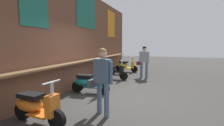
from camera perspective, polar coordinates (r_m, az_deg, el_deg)
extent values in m
plane|color=#383533|center=(5.54, 2.09, -11.38)|extent=(38.09, 38.09, 0.00)
cube|color=brown|center=(6.21, -16.11, 8.80)|extent=(13.60, 0.25, 3.96)
cube|color=brown|center=(6.07, -13.50, 0.00)|extent=(12.24, 0.36, 0.05)
cube|color=#236B5B|center=(7.44, -8.85, 17.10)|extent=(1.59, 0.02, 1.37)
cube|color=orange|center=(10.17, -0.25, 13.28)|extent=(1.18, 0.02, 1.51)
ellipsoid|color=orange|center=(4.10, -26.65, -12.64)|extent=(0.43, 0.72, 0.30)
cube|color=black|center=(4.01, -26.33, -10.09)|extent=(0.34, 0.57, 0.10)
cube|color=orange|center=(3.90, -23.14, -15.80)|extent=(0.41, 0.52, 0.04)
cube|color=orange|center=(3.62, -19.97, -13.70)|extent=(0.29, 0.18, 0.44)
cylinder|color=#B7B7BC|center=(3.58, -20.05, -11.74)|extent=(0.07, 0.07, 0.70)
cylinder|color=#B7B7BC|center=(3.49, -20.27, -6.27)|extent=(0.46, 0.07, 0.04)
cylinder|color=black|center=(3.66, -18.61, -18.00)|extent=(0.13, 0.41, 0.40)
cylinder|color=black|center=(4.36, -28.67, -14.43)|extent=(0.13, 0.41, 0.40)
ellipsoid|color=#197075|center=(5.88, -9.79, -6.38)|extent=(0.42, 0.72, 0.30)
cube|color=black|center=(5.82, -9.39, -4.50)|extent=(0.33, 0.57, 0.10)
cube|color=#197075|center=(5.77, -6.61, -8.10)|extent=(0.41, 0.52, 0.04)
cube|color=#197075|center=(5.61, -3.81, -6.18)|extent=(0.29, 0.18, 0.44)
cylinder|color=#B7B7BC|center=(5.59, -3.82, -4.88)|extent=(0.07, 0.07, 0.70)
cylinder|color=#B7B7BC|center=(5.53, -3.84, -1.32)|extent=(0.46, 0.07, 0.04)
cylinder|color=black|center=(5.65, -2.82, -8.92)|extent=(0.13, 0.41, 0.40)
cylinder|color=black|center=(6.04, -11.91, -8.03)|extent=(0.13, 0.41, 0.40)
ellipsoid|color=black|center=(8.06, -1.07, -2.81)|extent=(0.40, 0.71, 0.30)
cube|color=black|center=(8.02, -0.74, -1.42)|extent=(0.32, 0.56, 0.10)
cube|color=black|center=(7.98, 1.30, -4.00)|extent=(0.39, 0.51, 0.04)
cube|color=black|center=(7.86, 3.40, -2.54)|extent=(0.28, 0.17, 0.44)
cylinder|color=#B7B7BC|center=(7.84, 3.41, -1.61)|extent=(0.07, 0.07, 0.70)
cylinder|color=#B7B7BC|center=(7.80, 3.42, 0.94)|extent=(0.46, 0.05, 0.04)
cylinder|color=black|center=(7.88, 4.09, -4.52)|extent=(0.11, 0.40, 0.40)
cylinder|color=black|center=(8.18, -2.72, -4.10)|extent=(0.11, 0.40, 0.40)
ellipsoid|color=gold|center=(10.31, 3.74, -0.80)|extent=(0.41, 0.72, 0.30)
cube|color=black|center=(10.27, 4.01, 0.30)|extent=(0.32, 0.56, 0.10)
cube|color=gold|center=(10.23, 5.59, -1.72)|extent=(0.40, 0.52, 0.04)
cube|color=gold|center=(10.12, 7.23, -0.58)|extent=(0.29, 0.17, 0.44)
cylinder|color=#B7B7BC|center=(10.10, 7.24, 0.15)|extent=(0.07, 0.07, 0.70)
cylinder|color=#B7B7BC|center=(10.07, 7.27, 2.13)|extent=(0.46, 0.06, 0.04)
cylinder|color=black|center=(10.13, 7.76, -2.12)|extent=(0.12, 0.40, 0.40)
cylinder|color=black|center=(10.42, 2.43, -1.82)|extent=(0.12, 0.40, 0.40)
cylinder|color=slate|center=(8.47, 11.90, -2.52)|extent=(0.12, 0.12, 0.79)
cylinder|color=slate|center=(8.62, 10.16, -2.33)|extent=(0.12, 0.12, 0.79)
cube|color=#999EA8|center=(8.47, 11.12, 2.11)|extent=(0.31, 0.44, 0.56)
sphere|color=tan|center=(8.45, 11.18, 4.81)|extent=(0.22, 0.22, 0.22)
sphere|color=black|center=(8.45, 11.18, 5.07)|extent=(0.20, 0.20, 0.20)
cylinder|color=#999EA8|center=(8.37, 12.58, 1.87)|extent=(0.08, 0.08, 0.53)
cylinder|color=#999EA8|center=(8.58, 9.69, 2.04)|extent=(0.08, 0.08, 0.53)
cube|color=maroon|center=(8.62, 9.18, -0.03)|extent=(0.28, 0.17, 0.20)
cylinder|color=slate|center=(3.91, -1.89, -12.91)|extent=(0.12, 0.12, 0.79)
cylinder|color=slate|center=(4.16, -4.41, -11.73)|extent=(0.12, 0.12, 0.79)
cube|color=slate|center=(3.87, -3.26, -2.75)|extent=(0.29, 0.43, 0.56)
sphere|color=tan|center=(3.83, -3.29, 3.16)|extent=(0.22, 0.22, 0.22)
sphere|color=olive|center=(3.83, -3.30, 3.72)|extent=(0.20, 0.20, 0.20)
cylinder|color=slate|center=(3.74, -0.35, -3.44)|extent=(0.08, 0.08, 0.53)
cylinder|color=slate|center=(4.03, -5.95, -2.77)|extent=(0.08, 0.08, 0.53)
cube|color=#4C4C51|center=(4.12, -6.83, -7.04)|extent=(0.28, 0.16, 0.20)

